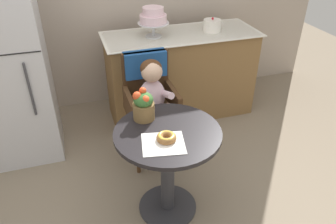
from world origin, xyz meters
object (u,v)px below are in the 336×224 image
object	(u,v)px
seated_child	(153,95)
round_layer_cake	(212,25)
wicker_chair	(149,90)
flower_vase	(143,105)
tiered_cake_stand	(153,17)
donut_front	(166,137)
refrigerator	(7,67)
cafe_table	(168,156)

from	to	relation	value
seated_child	round_layer_cake	bearing A→B (deg)	41.07
wicker_chair	flower_vase	bearing A→B (deg)	-102.02
wicker_chair	round_layer_cake	world-z (taller)	round_layer_cake
tiered_cake_stand	donut_front	bearing A→B (deg)	-102.22
round_layer_cake	flower_vase	bearing A→B (deg)	-132.05
seated_child	refrigerator	xyz separation A→B (m)	(-1.11, 0.52, 0.17)
cafe_table	seated_child	size ratio (longest dim) A/B	0.99
seated_child	tiered_cake_stand	distance (m)	0.86
wicker_chair	tiered_cake_stand	distance (m)	0.75
seated_child	round_layer_cake	distance (m)	1.11
seated_child	flower_vase	size ratio (longest dim) A/B	3.16
flower_vase	round_layer_cake	bearing A→B (deg)	47.95
wicker_chair	tiered_cake_stand	bearing A→B (deg)	75.46
cafe_table	seated_child	world-z (taller)	seated_child
cafe_table	donut_front	size ratio (longest dim) A/B	5.63
seated_child	donut_front	size ratio (longest dim) A/B	5.68
cafe_table	tiered_cake_stand	world-z (taller)	tiered_cake_stand
cafe_table	flower_vase	bearing A→B (deg)	119.33
cafe_table	donut_front	bearing A→B (deg)	-111.55
wicker_chair	flower_vase	world-z (taller)	wicker_chair
round_layer_cake	refrigerator	size ratio (longest dim) A/B	0.10
wicker_chair	refrigerator	xyz separation A→B (m)	(-1.11, 0.37, 0.21)
donut_front	round_layer_cake	xyz separation A→B (m)	(0.91, 1.37, 0.21)
wicker_chair	tiered_cake_stand	size ratio (longest dim) A/B	3.18
seated_child	flower_vase	distance (m)	0.44
wicker_chair	flower_vase	distance (m)	0.59
refrigerator	donut_front	bearing A→B (deg)	-49.65
flower_vase	refrigerator	distance (m)	1.30
flower_vase	tiered_cake_stand	world-z (taller)	tiered_cake_stand
seated_child	donut_front	bearing A→B (deg)	-98.05
wicker_chair	flower_vase	xyz separation A→B (m)	(-0.17, -0.53, 0.19)
wicker_chair	refrigerator	bearing A→B (deg)	167.05
refrigerator	seated_child	bearing A→B (deg)	-25.33
donut_front	tiered_cake_stand	size ratio (longest dim) A/B	0.43
cafe_table	flower_vase	size ratio (longest dim) A/B	3.13
wicker_chair	flower_vase	size ratio (longest dim) A/B	4.14
seated_child	cafe_table	bearing A→B (deg)	-95.74
wicker_chair	refrigerator	distance (m)	1.19
donut_front	seated_child	bearing A→B (deg)	81.95
seated_child	flower_vase	xyz separation A→B (m)	(-0.17, -0.38, 0.15)
round_layer_cake	wicker_chair	bearing A→B (deg)	-145.81
flower_vase	round_layer_cake	size ratio (longest dim) A/B	1.30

